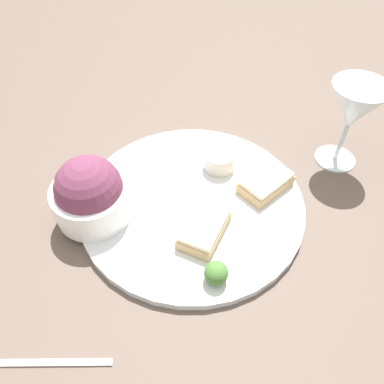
{
  "coord_description": "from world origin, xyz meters",
  "views": [
    {
      "loc": [
        -0.37,
        -0.11,
        0.47
      ],
      "look_at": [
        0.0,
        0.0,
        0.03
      ],
      "focal_mm": 35.0,
      "sensor_mm": 36.0,
      "label": 1
    }
  ],
  "objects_px": {
    "salad_bowl": "(91,194)",
    "cheese_toast_far": "(204,228)",
    "cheese_toast_near": "(266,183)",
    "fork": "(28,362)",
    "wine_glass": "(354,110)",
    "sauce_ramekin": "(220,159)"
  },
  "relations": [
    {
      "from": "sauce_ramekin",
      "to": "fork",
      "type": "bearing_deg",
      "value": 159.65
    },
    {
      "from": "cheese_toast_near",
      "to": "fork",
      "type": "height_order",
      "value": "cheese_toast_near"
    },
    {
      "from": "cheese_toast_near",
      "to": "wine_glass",
      "type": "xyz_separation_m",
      "value": [
        0.12,
        -0.11,
        0.08
      ]
    },
    {
      "from": "cheese_toast_far",
      "to": "wine_glass",
      "type": "distance_m",
      "value": 0.31
    },
    {
      "from": "wine_glass",
      "to": "salad_bowl",
      "type": "bearing_deg",
      "value": 124.8
    },
    {
      "from": "salad_bowl",
      "to": "sauce_ramekin",
      "type": "relative_size",
      "value": 2.19
    },
    {
      "from": "salad_bowl",
      "to": "cheese_toast_far",
      "type": "bearing_deg",
      "value": -87.06
    },
    {
      "from": "salad_bowl",
      "to": "cheese_toast_far",
      "type": "xyz_separation_m",
      "value": [
        0.01,
        -0.17,
        -0.03
      ]
    },
    {
      "from": "salad_bowl",
      "to": "fork",
      "type": "bearing_deg",
      "value": -174.8
    },
    {
      "from": "salad_bowl",
      "to": "cheese_toast_far",
      "type": "height_order",
      "value": "salad_bowl"
    },
    {
      "from": "sauce_ramekin",
      "to": "wine_glass",
      "type": "xyz_separation_m",
      "value": [
        0.09,
        -0.19,
        0.08
      ]
    },
    {
      "from": "salad_bowl",
      "to": "wine_glass",
      "type": "relative_size",
      "value": 0.77
    },
    {
      "from": "fork",
      "to": "cheese_toast_far",
      "type": "bearing_deg",
      "value": -33.12
    },
    {
      "from": "cheese_toast_far",
      "to": "fork",
      "type": "relative_size",
      "value": 0.49
    },
    {
      "from": "salad_bowl",
      "to": "sauce_ramekin",
      "type": "bearing_deg",
      "value": -46.46
    },
    {
      "from": "salad_bowl",
      "to": "cheese_toast_far",
      "type": "distance_m",
      "value": 0.18
    },
    {
      "from": "cheese_toast_near",
      "to": "fork",
      "type": "bearing_deg",
      "value": 147.36
    },
    {
      "from": "salad_bowl",
      "to": "sauce_ramekin",
      "type": "xyz_separation_m",
      "value": [
        0.15,
        -0.16,
        -0.02
      ]
    },
    {
      "from": "cheese_toast_near",
      "to": "fork",
      "type": "xyz_separation_m",
      "value": [
        -0.35,
        0.22,
        -0.02
      ]
    },
    {
      "from": "sauce_ramekin",
      "to": "cheese_toast_near",
      "type": "relative_size",
      "value": 0.54
    },
    {
      "from": "salad_bowl",
      "to": "cheese_toast_near",
      "type": "relative_size",
      "value": 1.17
    },
    {
      "from": "wine_glass",
      "to": "fork",
      "type": "xyz_separation_m",
      "value": [
        -0.47,
        0.33,
        -0.11
      ]
    }
  ]
}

